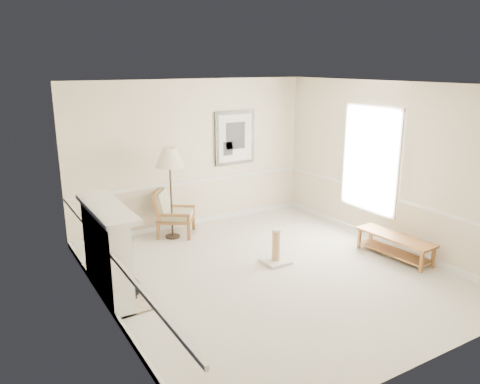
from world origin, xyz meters
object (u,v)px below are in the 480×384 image
at_px(floor_lamp, 170,160).
at_px(scratching_post, 276,252).
at_px(bench, 395,243).
at_px(armchair, 171,211).
at_px(floor_vase, 130,289).

height_order(floor_lamp, scratching_post, floor_lamp).
height_order(bench, scratching_post, scratching_post).
bearing_deg(bench, armchair, 133.23).
distance_m(armchair, bench, 4.09).
bearing_deg(floor_vase, bench, -11.36).
xyz_separation_m(armchair, bench, (2.80, -2.98, -0.20)).
height_order(floor_vase, bench, floor_vase).
height_order(floor_vase, scratching_post, floor_vase).
bearing_deg(floor_vase, floor_lamp, 53.24).
xyz_separation_m(floor_vase, floor_lamp, (1.46, 1.95, 1.33)).
distance_m(floor_vase, floor_lamp, 2.78).
bearing_deg(floor_lamp, bench, -44.76).
bearing_deg(bench, floor_vase, 168.64).
bearing_deg(armchair, scratching_post, -121.72).
relative_size(floor_vase, floor_lamp, 0.52).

